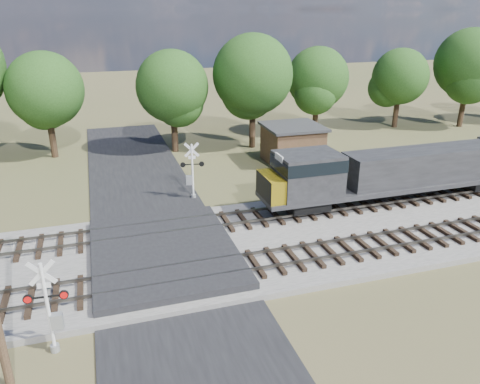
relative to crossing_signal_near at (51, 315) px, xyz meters
name	(u,v)px	position (x,y,z in m)	size (l,w,h in m)	color
ground	(166,263)	(4.83, 5.16, -1.58)	(160.00, 160.00, 0.00)	#4B532C
ballast_bed	(341,230)	(14.83, 5.66, -1.43)	(140.00, 10.00, 0.30)	gray
road	(166,263)	(4.83, 5.16, -1.54)	(7.00, 60.00, 0.08)	black
crossing_panel	(164,253)	(4.83, 5.66, -1.27)	(7.00, 9.00, 0.62)	#262628
track_near	(238,266)	(7.95, 3.16, -1.17)	(140.00, 2.60, 0.33)	black
track_far	(212,223)	(7.95, 8.16, -1.17)	(140.00, 2.60, 0.33)	black
crossing_signal_near	(51,315)	(0.00, 0.00, 0.00)	(1.53, 0.34, 3.80)	silver
crossing_signal_far	(191,176)	(7.86, 13.14, 0.02)	(1.54, 0.38, 3.85)	silver
equipment_shed	(292,144)	(17.32, 18.48, -0.01)	(4.63, 4.63, 3.09)	#42301C
treeline	(158,77)	(7.70, 25.28, 4.78)	(80.45, 10.26, 11.69)	black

